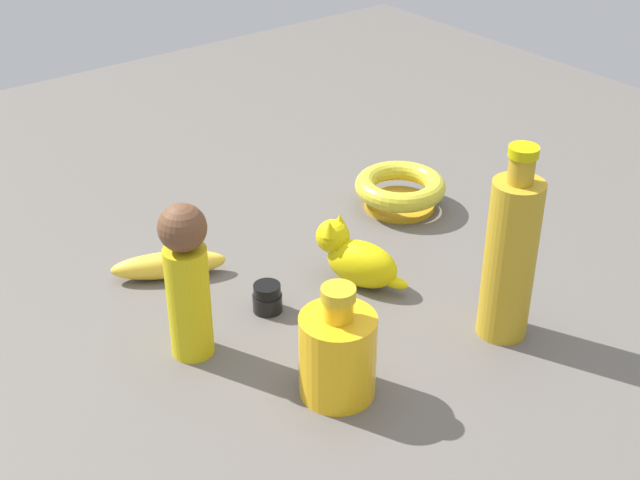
# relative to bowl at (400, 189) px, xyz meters

# --- Properties ---
(ground) EXTENTS (2.00, 2.00, 0.00)m
(ground) POSITION_rel_bowl_xyz_m (0.23, 0.09, -0.03)
(ground) COLOR #5B5651
(bowl) EXTENTS (0.15, 0.15, 0.05)m
(bowl) POSITION_rel_bowl_xyz_m (0.00, 0.00, 0.00)
(bowl) COLOR gold
(bowl) RESTS_ON ground
(bottle_short) EXTENTS (0.09, 0.09, 0.15)m
(bottle_short) POSITION_rel_bowl_xyz_m (0.36, 0.29, 0.02)
(bottle_short) COLOR yellow
(bottle_short) RESTS_ON ground
(bottle_tall) EXTENTS (0.06, 0.06, 0.26)m
(bottle_tall) POSITION_rel_bowl_xyz_m (0.12, 0.33, 0.08)
(bottle_tall) COLOR gold
(bottle_tall) RESTS_ON ground
(nail_polish_jar) EXTENTS (0.04, 0.04, 0.04)m
(nail_polish_jar) POSITION_rel_bowl_xyz_m (0.33, 0.11, -0.01)
(nail_polish_jar) COLOR black
(nail_polish_jar) RESTS_ON ground
(banana) EXTENTS (0.16, 0.11, 0.04)m
(banana) POSITION_rel_bowl_xyz_m (0.40, -0.05, -0.01)
(banana) COLOR yellow
(banana) RESTS_ON ground
(cat_figurine) EXTENTS (0.09, 0.13, 0.09)m
(cat_figurine) POSITION_rel_bowl_xyz_m (0.20, 0.13, 0.01)
(cat_figurine) COLOR #D9C70C
(cat_figurine) RESTS_ON ground
(person_figure_adult) EXTENTS (0.07, 0.07, 0.21)m
(person_figure_adult) POSITION_rel_bowl_xyz_m (0.46, 0.12, 0.07)
(person_figure_adult) COLOR gold
(person_figure_adult) RESTS_ON ground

